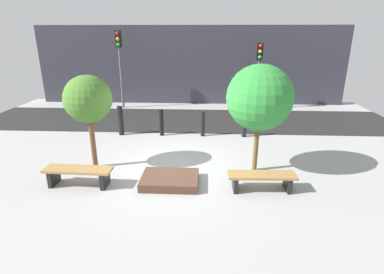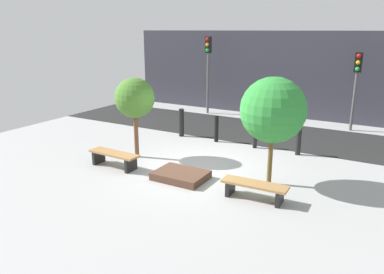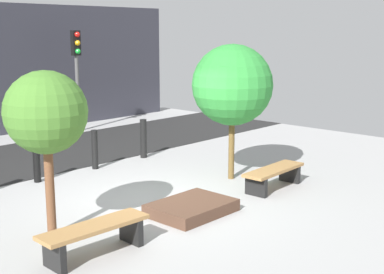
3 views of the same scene
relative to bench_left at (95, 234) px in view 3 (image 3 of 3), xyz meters
The scene contains 11 objects.
ground_plane 2.57m from the bench_left, 27.14° to the left, with size 18.00×18.00×0.00m, color #9F9F9F.
road_strip 6.55m from the bench_left, 69.69° to the left, with size 18.00×3.75×0.01m, color black.
bench_left is the anchor object (origin of this frame).
bench_right 4.54m from the bench_left, ahead, with size 1.66×0.53×0.43m.
planter_bed 2.29m from the bench_left, ahead, with size 1.44×1.06×0.21m, color #513627.
tree_behind_left_bench 1.98m from the bench_left, 90.00° to the left, with size 1.28×1.28×2.62m.
tree_behind_right_bench 4.98m from the bench_left, 13.83° to the left, with size 1.73×1.73×2.93m.
bollard_left 4.28m from the bench_left, 69.44° to the left, with size 0.15×0.15×0.99m, color black.
bollard_center 5.03m from the bench_left, 52.82° to the left, with size 0.15×0.15×0.93m, color black.
bollard_right 6.08m from the bench_left, 41.21° to the left, with size 0.17×0.17×0.99m, color black.
traffic_light_mid_west 10.22m from the bench_left, 55.69° to the left, with size 0.28×0.27×3.20m.
Camera 3 is at (-6.65, -7.12, 3.20)m, focal length 50.00 mm.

